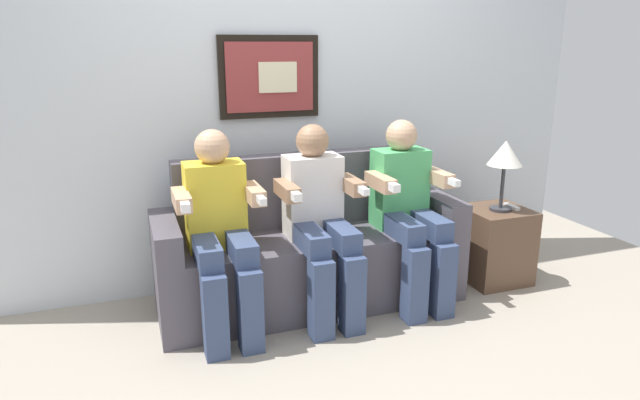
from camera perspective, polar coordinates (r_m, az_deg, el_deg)
name	(u,v)px	position (r m, az deg, el deg)	size (l,w,h in m)	color
ground_plane	(329,324)	(3.26, 0.91, -12.61)	(5.51, 5.51, 0.00)	#9E9384
back_wall_assembly	(287,84)	(3.60, -3.42, 11.77)	(4.23, 0.10, 2.60)	silver
couch	(310,254)	(3.41, -1.00, -5.53)	(1.83, 0.58, 0.90)	#514C56
person_on_left	(220,226)	(3.03, -10.24, -2.66)	(0.46, 0.56, 1.11)	yellow
person_in_middle	(319,216)	(3.16, -0.05, -1.60)	(0.46, 0.56, 1.11)	white
person_on_right	(408,206)	(3.39, 9.03, -0.61)	(0.46, 0.56, 1.11)	#4CB266
side_table_right	(494,245)	(3.92, 17.42, -4.38)	(0.40, 0.40, 0.50)	brown
table_lamp	(505,156)	(3.73, 18.43, 4.27)	(0.22, 0.22, 0.46)	#333338
spare_remote_on_table	(512,207)	(3.89, 19.04, -0.64)	(0.04, 0.13, 0.02)	white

